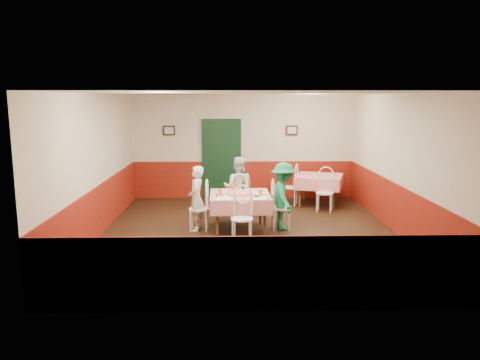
{
  "coord_description": "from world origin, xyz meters",
  "views": [
    {
      "loc": [
        -0.39,
        -9.14,
        2.71
      ],
      "look_at": [
        -0.17,
        0.3,
        1.05
      ],
      "focal_mm": 35.0,
      "sensor_mm": 36.0,
      "label": 1
    }
  ],
  "objects_px": {
    "chair_left": "(199,209)",
    "glass_b": "(261,193)",
    "main_table": "(240,212)",
    "glass_a": "(220,193)",
    "wallet": "(257,196)",
    "diner_left": "(196,198)",
    "chair_second_b": "(325,193)",
    "diner_far": "(238,188)",
    "chair_far": "(238,200)",
    "beer_bottle": "(243,186)",
    "chair_second_a": "(290,187)",
    "chair_near": "(242,219)",
    "glass_c": "(233,187)",
    "pizza": "(239,194)",
    "chair_right": "(281,208)",
    "second_table": "(319,190)",
    "diner_right": "(283,196)"
  },
  "relations": [
    {
      "from": "main_table",
      "to": "wallet",
      "type": "relative_size",
      "value": 11.09
    },
    {
      "from": "chair_near",
      "to": "glass_b",
      "type": "xyz_separation_m",
      "value": [
        0.39,
        0.66,
        0.37
      ]
    },
    {
      "from": "diner_far",
      "to": "chair_far",
      "type": "bearing_deg",
      "value": 102.01
    },
    {
      "from": "diner_left",
      "to": "diner_right",
      "type": "bearing_deg",
      "value": 92.8
    },
    {
      "from": "chair_second_b",
      "to": "chair_left",
      "type": "bearing_deg",
      "value": -134.46
    },
    {
      "from": "glass_a",
      "to": "wallet",
      "type": "relative_size",
      "value": 1.41
    },
    {
      "from": "chair_near",
      "to": "glass_c",
      "type": "bearing_deg",
      "value": 104.66
    },
    {
      "from": "beer_bottle",
      "to": "diner_far",
      "type": "bearing_deg",
      "value": 100.52
    },
    {
      "from": "chair_second_b",
      "to": "diner_far",
      "type": "distance_m",
      "value": 2.21
    },
    {
      "from": "wallet",
      "to": "diner_far",
      "type": "distance_m",
      "value": 1.24
    },
    {
      "from": "glass_c",
      "to": "chair_far",
      "type": "bearing_deg",
      "value": 74.63
    },
    {
      "from": "glass_b",
      "to": "diner_left",
      "type": "height_order",
      "value": "diner_left"
    },
    {
      "from": "glass_a",
      "to": "pizza",
      "type": "bearing_deg",
      "value": 25.38
    },
    {
      "from": "chair_second_a",
      "to": "glass_b",
      "type": "distance_m",
      "value": 2.66
    },
    {
      "from": "diner_left",
      "to": "main_table",
      "type": "bearing_deg",
      "value": 92.8
    },
    {
      "from": "glass_c",
      "to": "main_table",
      "type": "bearing_deg",
      "value": -71.17
    },
    {
      "from": "glass_a",
      "to": "diner_left",
      "type": "height_order",
      "value": "diner_left"
    },
    {
      "from": "diner_left",
      "to": "chair_far",
      "type": "bearing_deg",
      "value": 136.17
    },
    {
      "from": "glass_a",
      "to": "beer_bottle",
      "type": "relative_size",
      "value": 0.77
    },
    {
      "from": "chair_second_a",
      "to": "glass_b",
      "type": "bearing_deg",
      "value": -2.68
    },
    {
      "from": "chair_right",
      "to": "chair_second_a",
      "type": "bearing_deg",
      "value": -13.37
    },
    {
      "from": "main_table",
      "to": "chair_second_a",
      "type": "xyz_separation_m",
      "value": [
        1.33,
        2.28,
        0.08
      ]
    },
    {
      "from": "diner_left",
      "to": "diner_right",
      "type": "distance_m",
      "value": 1.8
    },
    {
      "from": "chair_left",
      "to": "diner_right",
      "type": "xyz_separation_m",
      "value": [
        1.75,
        0.04,
        0.25
      ]
    },
    {
      "from": "second_table",
      "to": "chair_far",
      "type": "distance_m",
      "value": 2.54
    },
    {
      "from": "glass_a",
      "to": "chair_left",
      "type": "bearing_deg",
      "value": 153.61
    },
    {
      "from": "main_table",
      "to": "glass_a",
      "type": "distance_m",
      "value": 0.66
    },
    {
      "from": "chair_left",
      "to": "glass_b",
      "type": "relative_size",
      "value": 7.02
    },
    {
      "from": "main_table",
      "to": "beer_bottle",
      "type": "relative_size",
      "value": 6.07
    },
    {
      "from": "glass_a",
      "to": "glass_c",
      "type": "xyz_separation_m",
      "value": [
        0.27,
        0.65,
        -0.0
      ]
    },
    {
      "from": "chair_right",
      "to": "beer_bottle",
      "type": "relative_size",
      "value": 4.48
    },
    {
      "from": "glass_b",
      "to": "diner_right",
      "type": "bearing_deg",
      "value": 23.06
    },
    {
      "from": "chair_far",
      "to": "glass_b",
      "type": "height_order",
      "value": "chair_far"
    },
    {
      "from": "glass_b",
      "to": "diner_left",
      "type": "xyz_separation_m",
      "value": [
        -1.31,
        0.17,
        -0.15
      ]
    },
    {
      "from": "chair_second_b",
      "to": "diner_right",
      "type": "height_order",
      "value": "diner_right"
    },
    {
      "from": "beer_bottle",
      "to": "diner_far",
      "type": "height_order",
      "value": "diner_far"
    },
    {
      "from": "chair_right",
      "to": "chair_second_b",
      "type": "bearing_deg",
      "value": -40.49
    },
    {
      "from": "beer_bottle",
      "to": "diner_left",
      "type": "bearing_deg",
      "value": -157.48
    },
    {
      "from": "glass_b",
      "to": "diner_left",
      "type": "distance_m",
      "value": 1.33
    },
    {
      "from": "chair_left",
      "to": "diner_left",
      "type": "xyz_separation_m",
      "value": [
        -0.05,
        -0.0,
        0.22
      ]
    },
    {
      "from": "chair_second_a",
      "to": "chair_far",
      "type": "bearing_deg",
      "value": -25.59
    },
    {
      "from": "pizza",
      "to": "beer_bottle",
      "type": "xyz_separation_m",
      "value": [
        0.09,
        0.44,
        0.08
      ]
    },
    {
      "from": "beer_bottle",
      "to": "wallet",
      "type": "relative_size",
      "value": 1.83
    },
    {
      "from": "chair_left",
      "to": "diner_left",
      "type": "relative_size",
      "value": 0.67
    },
    {
      "from": "main_table",
      "to": "pizza",
      "type": "xyz_separation_m",
      "value": [
        -0.02,
        -0.05,
        0.4
      ]
    },
    {
      "from": "diner_far",
      "to": "glass_a",
      "type": "bearing_deg",
      "value": 81.98
    },
    {
      "from": "second_table",
      "to": "diner_right",
      "type": "xyz_separation_m",
      "value": [
        -1.18,
        -2.26,
        0.33
      ]
    },
    {
      "from": "glass_b",
      "to": "diner_far",
      "type": "xyz_separation_m",
      "value": [
        -0.43,
        1.09,
        -0.12
      ]
    },
    {
      "from": "glass_b",
      "to": "chair_right",
      "type": "bearing_deg",
      "value": 25.27
    },
    {
      "from": "chair_left",
      "to": "wallet",
      "type": "distance_m",
      "value": 1.25
    }
  ]
}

